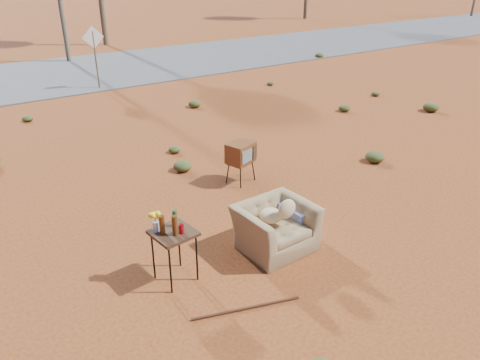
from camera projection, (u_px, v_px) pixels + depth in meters
ground at (268, 264)px, 7.26m from camera, size 140.00×140.00×0.00m
highway at (37, 78)px, 18.43m from camera, size 140.00×7.00×0.04m
armchair at (279, 220)px, 7.54m from camera, size 1.39×0.91×1.02m
tv_unit at (241, 153)px, 9.63m from camera, size 0.65×0.58×0.87m
side_table at (169, 230)px, 6.57m from camera, size 0.62×0.62×1.13m
rusty_bar at (246, 308)px, 6.31m from camera, size 1.46×0.49×0.04m
road_sign at (94, 46)px, 16.32m from camera, size 0.78×0.06×2.19m
scrub_patch at (113, 171)px, 10.06m from camera, size 17.49×8.07×0.33m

